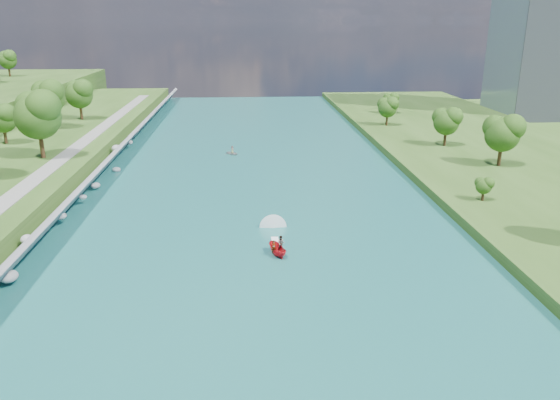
{
  "coord_description": "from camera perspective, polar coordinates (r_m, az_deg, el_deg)",
  "views": [
    {
      "loc": [
        -0.98,
        -57.71,
        26.16
      ],
      "look_at": [
        3.8,
        14.0,
        2.5
      ],
      "focal_mm": 35.0,
      "sensor_mm": 36.0,
      "label": 1
    }
  ],
  "objects": [
    {
      "name": "riverside_path",
      "position": [
        86.85,
        -24.94,
        1.4
      ],
      "size": [
        3.0,
        200.0,
        0.1
      ],
      "primitive_type": "cube",
      "color": "gray",
      "rests_on": "berm_west"
    },
    {
      "name": "motorboat",
      "position": [
        65.75,
        -0.37,
        -4.55
      ],
      "size": [
        3.6,
        18.72,
        2.15
      ],
      "rotation": [
        0.0,
        0.0,
        3.48
      ],
      "color": "red",
      "rests_on": "river_water"
    },
    {
      "name": "raft",
      "position": [
        112.51,
        -4.99,
        4.96
      ],
      "size": [
        3.7,
        3.77,
        1.7
      ],
      "rotation": [
        0.0,
        0.0,
        0.73
      ],
      "color": "gray",
      "rests_on": "river_water"
    },
    {
      "name": "river_water",
      "position": [
        81.98,
        -2.93,
        -0.37
      ],
      "size": [
        55.0,
        240.0,
        0.1
      ],
      "primitive_type": "cube",
      "color": "#195E60",
      "rests_on": "ground"
    },
    {
      "name": "ground",
      "position": [
        63.37,
        -2.6,
        -6.18
      ],
      "size": [
        260.0,
        260.0,
        0.0
      ],
      "primitive_type": "plane",
      "color": "#2D5119",
      "rests_on": "ground"
    },
    {
      "name": "trees_east",
      "position": [
        89.64,
        24.15,
        3.78
      ],
      "size": [
        15.78,
        134.63,
        10.84
      ],
      "color": "#164312",
      "rests_on": "berm_east"
    },
    {
      "name": "office_tower",
      "position": [
        174.07,
        26.18,
        17.74
      ],
      "size": [
        22.0,
        22.0,
        60.0
      ],
      "primitive_type": "cube",
      "color": "gray",
      "rests_on": "ground"
    },
    {
      "name": "riprap_bank",
      "position": [
        84.73,
        -20.69,
        0.29
      ],
      "size": [
        4.3,
        236.0,
        4.07
      ],
      "color": "slate",
      "rests_on": "ground"
    }
  ]
}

